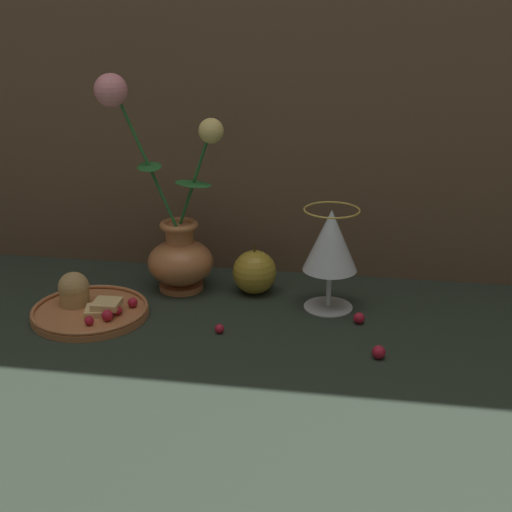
{
  "coord_description": "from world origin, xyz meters",
  "views": [
    {
      "loc": [
        0.22,
        -0.97,
        0.48
      ],
      "look_at": [
        0.06,
        0.03,
        0.1
      ],
      "focal_mm": 50.0,
      "sensor_mm": 36.0,
      "label": 1
    }
  ],
  "objects_px": {
    "vase": "(175,235)",
    "plate_with_pastries": "(87,306)",
    "wine_glass": "(331,244)",
    "apple_beside_vase": "(255,272)"
  },
  "relations": [
    {
      "from": "plate_with_pastries",
      "to": "wine_glass",
      "type": "distance_m",
      "value": 0.39
    },
    {
      "from": "vase",
      "to": "plate_with_pastries",
      "type": "bearing_deg",
      "value": -131.56
    },
    {
      "from": "vase",
      "to": "plate_with_pastries",
      "type": "relative_size",
      "value": 1.97
    },
    {
      "from": "vase",
      "to": "plate_with_pastries",
      "type": "xyz_separation_m",
      "value": [
        -0.11,
        -0.13,
        -0.08
      ]
    },
    {
      "from": "wine_glass",
      "to": "apple_beside_vase",
      "type": "height_order",
      "value": "wine_glass"
    },
    {
      "from": "vase",
      "to": "wine_glass",
      "type": "relative_size",
      "value": 2.17
    },
    {
      "from": "plate_with_pastries",
      "to": "wine_glass",
      "type": "xyz_separation_m",
      "value": [
        0.37,
        0.09,
        0.09
      ]
    },
    {
      "from": "vase",
      "to": "apple_beside_vase",
      "type": "xyz_separation_m",
      "value": [
        0.13,
        0.01,
        -0.06
      ]
    },
    {
      "from": "vase",
      "to": "plate_with_pastries",
      "type": "distance_m",
      "value": 0.19
    },
    {
      "from": "wine_glass",
      "to": "apple_beside_vase",
      "type": "bearing_deg",
      "value": 162.19
    }
  ]
}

